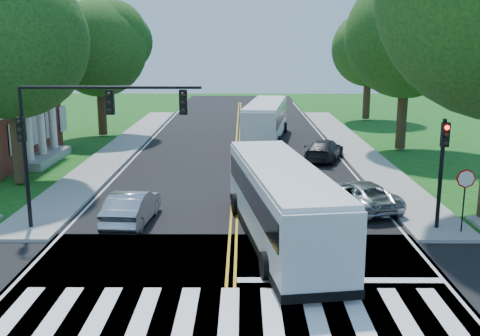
{
  "coord_description": "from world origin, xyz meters",
  "views": [
    {
      "loc": [
        0.38,
        -15.09,
        7.4
      ],
      "look_at": [
        0.27,
        7.36,
        2.4
      ],
      "focal_mm": 42.0,
      "sensor_mm": 36.0,
      "label": 1
    }
  ],
  "objects_px": {
    "hatchback": "(132,207)",
    "suv": "(359,195)",
    "signal_ne": "(442,159)",
    "bus_lead": "(281,202)",
    "bus_follow": "(266,120)",
    "signal_nw": "(82,123)",
    "dark_sedan": "(324,150)"
  },
  "relations": [
    {
      "from": "hatchback",
      "to": "suv",
      "type": "xyz_separation_m",
      "value": [
        9.9,
        2.2,
        -0.05
      ]
    },
    {
      "from": "signal_ne",
      "to": "bus_lead",
      "type": "relative_size",
      "value": 0.38
    },
    {
      "from": "signal_ne",
      "to": "bus_lead",
      "type": "height_order",
      "value": "signal_ne"
    },
    {
      "from": "bus_lead",
      "to": "bus_follow",
      "type": "bearing_deg",
      "value": -99.37
    },
    {
      "from": "signal_ne",
      "to": "hatchback",
      "type": "distance_m",
      "value": 12.67
    },
    {
      "from": "bus_lead",
      "to": "signal_nw",
      "type": "bearing_deg",
      "value": -16.93
    },
    {
      "from": "bus_follow",
      "to": "dark_sedan",
      "type": "height_order",
      "value": "bus_follow"
    },
    {
      "from": "signal_nw",
      "to": "signal_ne",
      "type": "height_order",
      "value": "signal_nw"
    },
    {
      "from": "signal_nw",
      "to": "bus_lead",
      "type": "height_order",
      "value": "signal_nw"
    },
    {
      "from": "bus_lead",
      "to": "suv",
      "type": "relative_size",
      "value": 2.45
    },
    {
      "from": "signal_nw",
      "to": "hatchback",
      "type": "distance_m",
      "value": 4.09
    },
    {
      "from": "bus_follow",
      "to": "hatchback",
      "type": "relative_size",
      "value": 2.72
    },
    {
      "from": "signal_ne",
      "to": "bus_lead",
      "type": "xyz_separation_m",
      "value": [
        -6.37,
        -1.14,
        -1.4
      ]
    },
    {
      "from": "bus_lead",
      "to": "hatchback",
      "type": "bearing_deg",
      "value": -27.04
    },
    {
      "from": "bus_follow",
      "to": "suv",
      "type": "relative_size",
      "value": 2.48
    },
    {
      "from": "hatchback",
      "to": "suv",
      "type": "relative_size",
      "value": 0.91
    },
    {
      "from": "dark_sedan",
      "to": "signal_nw",
      "type": "bearing_deg",
      "value": 69.97
    },
    {
      "from": "signal_ne",
      "to": "hatchback",
      "type": "relative_size",
      "value": 1.02
    },
    {
      "from": "signal_ne",
      "to": "bus_follow",
      "type": "distance_m",
      "value": 22.57
    },
    {
      "from": "suv",
      "to": "bus_follow",
      "type": "bearing_deg",
      "value": -97.61
    },
    {
      "from": "suv",
      "to": "bus_lead",
      "type": "bearing_deg",
      "value": 29.67
    },
    {
      "from": "signal_ne",
      "to": "bus_follow",
      "type": "relative_size",
      "value": 0.37
    },
    {
      "from": "bus_follow",
      "to": "hatchback",
      "type": "xyz_separation_m",
      "value": [
        -6.4,
        -20.81,
        -0.86
      ]
    },
    {
      "from": "signal_nw",
      "to": "suv",
      "type": "bearing_deg",
      "value": 15.07
    },
    {
      "from": "bus_lead",
      "to": "bus_follow",
      "type": "distance_m",
      "value": 22.85
    },
    {
      "from": "bus_lead",
      "to": "dark_sedan",
      "type": "height_order",
      "value": "bus_lead"
    },
    {
      "from": "suv",
      "to": "dark_sedan",
      "type": "height_order",
      "value": "dark_sedan"
    },
    {
      "from": "signal_nw",
      "to": "dark_sedan",
      "type": "bearing_deg",
      "value": 50.75
    },
    {
      "from": "suv",
      "to": "signal_nw",
      "type": "bearing_deg",
      "value": -3.17
    },
    {
      "from": "bus_lead",
      "to": "hatchback",
      "type": "xyz_separation_m",
      "value": [
        -6.07,
        2.03,
        -0.84
      ]
    },
    {
      "from": "hatchback",
      "to": "dark_sedan",
      "type": "relative_size",
      "value": 0.93
    },
    {
      "from": "signal_ne",
      "to": "signal_nw",
      "type": "bearing_deg",
      "value": -179.95
    }
  ]
}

